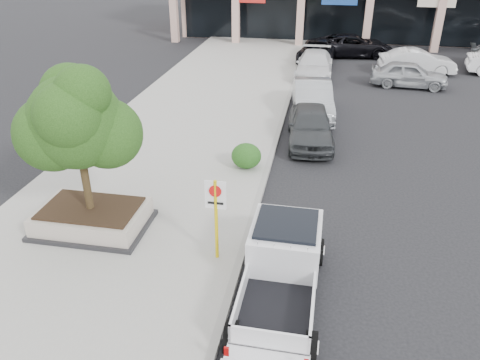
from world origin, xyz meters
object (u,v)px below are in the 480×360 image
(planter, at_px, (92,218))
(lot_car_a, at_px, (409,74))
(no_parking_sign, at_px, (216,209))
(curb_car_d, at_px, (318,51))
(lot_car_d, at_px, (353,45))
(pickup_truck, at_px, (281,273))
(planter_tree, at_px, (83,121))
(curb_car_a, at_px, (310,125))
(curb_car_b, at_px, (312,99))
(curb_car_c, at_px, (314,65))
(lot_car_b, at_px, (417,62))

(planter, relative_size, lot_car_a, 0.75)
(no_parking_sign, relative_size, lot_car_a, 0.54)
(curb_car_d, xyz_separation_m, lot_car_d, (2.40, 2.04, 0.06))
(pickup_truck, distance_m, lot_car_d, 26.25)
(lot_car_a, height_order, lot_car_d, lot_car_d)
(planter_tree, distance_m, curb_car_a, 9.98)
(curb_car_d, bearing_deg, curb_car_b, -83.19)
(no_parking_sign, relative_size, curb_car_c, 0.44)
(planter, xyz_separation_m, curb_car_a, (5.88, 7.87, 0.29))
(lot_car_a, bearing_deg, lot_car_d, 27.17)
(planter, height_order, lot_car_d, lot_car_d)
(lot_car_d, bearing_deg, lot_car_b, -145.23)
(no_parking_sign, distance_m, lot_car_a, 19.18)
(curb_car_a, relative_size, curb_car_c, 0.86)
(planter, height_order, planter_tree, planter_tree)
(pickup_truck, bearing_deg, lot_car_a, 75.02)
(planter_tree, distance_m, no_parking_sign, 4.26)
(curb_car_a, distance_m, lot_car_d, 16.50)
(no_parking_sign, height_order, lot_car_d, no_parking_sign)
(lot_car_b, bearing_deg, lot_car_a, 159.32)
(curb_car_d, bearing_deg, curb_car_c, -84.79)
(planter, bearing_deg, lot_car_a, 57.23)
(curb_car_b, bearing_deg, no_parking_sign, -105.75)
(curb_car_c, distance_m, lot_car_d, 6.68)
(pickup_truck, xyz_separation_m, lot_car_a, (5.28, 18.97, -0.08))
(curb_car_c, height_order, lot_car_d, lot_car_d)
(curb_car_c, distance_m, lot_car_b, 6.61)
(curb_car_c, bearing_deg, planter, -106.68)
(planter, xyz_separation_m, planter_tree, (0.13, 0.15, 2.94))
(planter, xyz_separation_m, lot_car_d, (8.05, 24.23, 0.29))
(planter_tree, xyz_separation_m, curb_car_d, (5.51, 22.04, -2.70))
(planter_tree, height_order, curb_car_d, planter_tree)
(planter_tree, xyz_separation_m, lot_car_b, (11.71, 19.99, -2.66))
(pickup_truck, height_order, curb_car_b, curb_car_b)
(no_parking_sign, bearing_deg, pickup_truck, -32.99)
(curb_car_a, bearing_deg, lot_car_b, 58.76)
(planter, distance_m, lot_car_a, 20.30)
(planter, height_order, curb_car_b, curb_car_b)
(curb_car_a, xyz_separation_m, curb_car_b, (-0.08, 3.35, 0.05))
(pickup_truck, distance_m, curb_car_b, 13.13)
(lot_car_a, bearing_deg, curb_car_b, 143.33)
(planter_tree, relative_size, curb_car_a, 0.89)
(planter_tree, xyz_separation_m, curb_car_a, (5.75, 7.72, -2.65))
(planter, relative_size, lot_car_b, 0.70)
(pickup_truck, xyz_separation_m, curb_car_d, (-0.05, 24.10, -0.09))
(no_parking_sign, relative_size, curb_car_d, 0.45)
(curb_car_d, xyz_separation_m, lot_car_b, (6.20, -2.05, 0.04))
(planter, distance_m, lot_car_b, 23.37)
(curb_car_c, xyz_separation_m, lot_car_b, (6.26, 2.12, -0.01))
(curb_car_d, bearing_deg, lot_car_b, -12.29)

